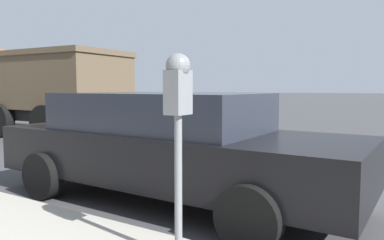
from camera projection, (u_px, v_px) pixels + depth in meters
name	position (u px, v px, depth m)	size (l,w,h in m)	color
ground_plane	(271.00, 196.00, 5.24)	(220.00, 220.00, 0.00)	#424244
parking_meter	(178.00, 103.00, 2.87)	(0.21, 0.19, 1.62)	gray
car_black	(169.00, 143.00, 5.02)	(2.10, 4.97, 1.45)	black
dump_truck	(16.00, 86.00, 12.88)	(3.09, 8.40, 2.97)	black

